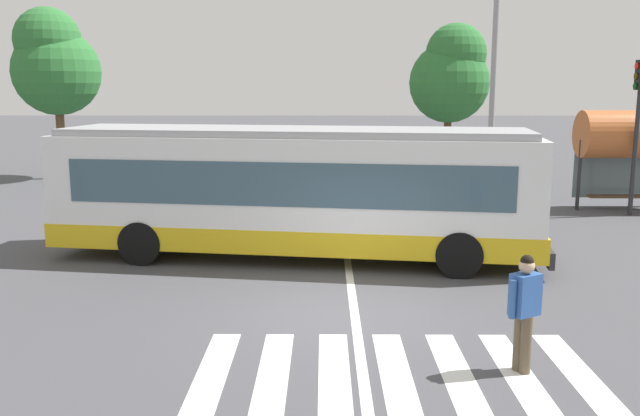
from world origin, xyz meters
The scene contains 13 objects.
ground_plane centered at (0.00, 0.00, 0.00)m, with size 160.00×160.00×0.00m, color #47474C.
city_transit_bus centered at (-1.01, 4.00, 1.59)m, with size 11.59×4.15×3.06m.
pedestrian_crossing_street centered at (2.50, -2.45, 0.97)m, with size 0.51×0.43×1.72m.
parked_car_blue centered at (-3.43, 15.37, 0.77)m, with size 1.96×4.55×1.35m.
parked_car_red centered at (-0.54, 15.14, 0.77)m, with size 1.94×4.53×1.35m.
parked_car_silver centered at (2.19, 15.03, 0.77)m, with size 2.05×4.59×1.35m.
traffic_light_far_corner centered at (9.33, 9.28, 3.21)m, with size 0.33×0.32×4.80m.
bus_stop_shelter centered at (9.80, 10.22, 2.42)m, with size 3.69×1.54×3.25m.
twin_arm_street_lamp centered at (5.39, 11.50, 6.05)m, with size 4.07×0.32×10.02m.
background_tree_left centered at (-11.84, 17.54, 4.97)m, with size 3.70×3.70×7.28m.
background_tree_right centered at (5.65, 20.54, 4.54)m, with size 3.77×3.77×6.90m.
crosswalk_painted_stripes centered at (0.70, -2.63, 0.00)m, with size 5.66×3.19×0.01m.
lane_center_line centered at (0.23, 2.00, 0.00)m, with size 0.16×24.00×0.01m, color silver.
Camera 1 is at (-0.32, -11.42, 4.03)m, focal length 37.44 mm.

